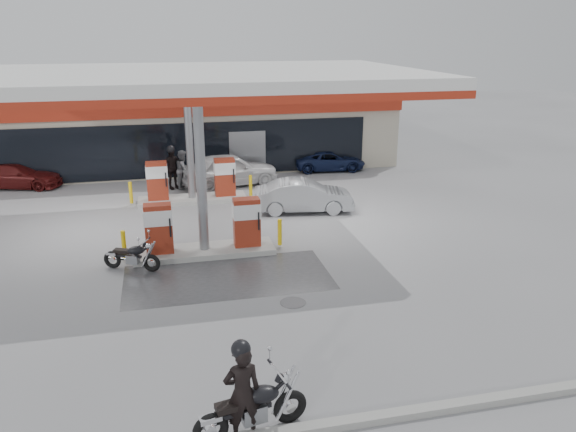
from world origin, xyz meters
name	(u,v)px	position (x,y,z in m)	size (l,w,h in m)	color
ground	(211,279)	(0.00, 0.00, 0.00)	(90.00, 90.00, 0.00)	gray
wet_patch	(228,277)	(0.50, 0.00, 0.00)	(6.00, 3.00, 0.00)	#4C4C4F
drain_cover	(293,303)	(2.00, -2.00, 0.00)	(0.70, 0.70, 0.01)	#38383A
store_building	(181,124)	(0.01, 15.94, 2.01)	(22.00, 8.22, 4.00)	#BEB49F
canopy	(190,80)	(0.00, 5.00, 5.27)	(16.00, 10.02, 5.51)	silver
pump_island_near	(204,233)	(0.00, 2.00, 0.71)	(5.14, 1.30, 1.78)	#9E9E99
pump_island_far	(192,185)	(0.00, 8.00, 0.71)	(5.14, 1.30, 1.78)	#9E9E99
main_motorcycle	(253,409)	(0.13, -6.79, 0.50)	(2.17, 0.83, 1.12)	black
biker_main	(242,393)	(-0.07, -6.83, 0.92)	(0.67, 0.44, 1.84)	black
parked_motorcycle	(132,257)	(-2.22, 1.19, 0.42)	(1.73, 1.02, 0.94)	black
sedan_white	(229,169)	(1.88, 10.20, 0.76)	(1.79, 4.46, 1.52)	silver
attendant	(183,169)	(-0.24, 10.18, 0.88)	(0.86, 0.67, 1.77)	#56575B
hatchback_silver	(304,196)	(4.26, 5.60, 0.64)	(1.36, 3.89, 1.28)	#9B9EA3
parked_car_left	(17,175)	(-7.68, 12.00, 0.57)	(1.61, 3.96, 1.15)	#531312
parked_car_right	(330,161)	(7.29, 12.00, 0.50)	(1.67, 3.63, 1.01)	#131D41
biker_walking	(172,169)	(-0.73, 10.20, 0.94)	(1.10, 0.46, 1.88)	black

